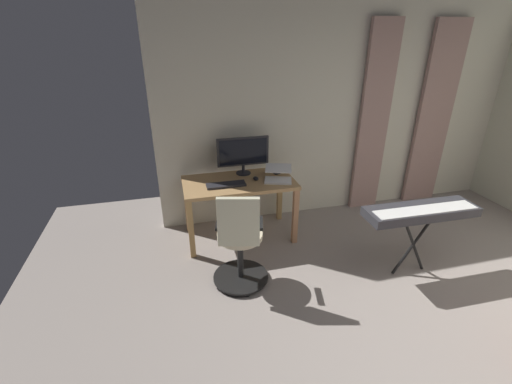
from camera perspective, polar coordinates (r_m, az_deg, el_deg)
back_room_partition at (r=4.75m, az=14.24°, el=13.59°), size 4.84×0.10×2.87m
curtain_left_panel at (r=5.45m, az=27.28°, el=10.89°), size 0.51×0.06×2.48m
curtain_right_panel at (r=4.90m, az=18.85°, el=10.98°), size 0.41×0.06×2.48m
desk at (r=4.05m, az=-2.82°, el=0.48°), size 1.29×0.68×0.74m
office_chair at (r=3.32m, az=-2.70°, el=-8.51°), size 0.56×0.56×1.03m
computer_monitor at (r=4.14m, az=-2.16°, el=6.49°), size 0.62×0.18×0.45m
computer_keyboard at (r=3.89m, az=-4.96°, el=1.20°), size 0.44×0.15×0.02m
laptop at (r=4.02m, az=3.68°, el=2.68°), size 0.39×0.39×0.15m
computer_mouse at (r=4.03m, az=-0.03°, el=2.25°), size 0.06×0.10×0.04m
cell_phone_face_up at (r=4.25m, az=3.12°, el=3.29°), size 0.11×0.16×0.01m
piano_keyboard at (r=3.74m, az=25.54°, el=-3.11°), size 1.13×0.34×0.77m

